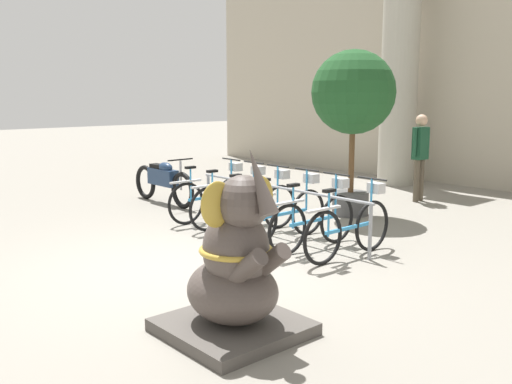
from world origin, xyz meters
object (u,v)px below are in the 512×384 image
at_px(bicycle_3, 286,212).
at_px(bicycle_4, 315,219).
at_px(potted_tree, 353,98).
at_px(bicycle_5, 350,227).
at_px(elephant_statue, 236,272).
at_px(person_pedestrian, 420,149).
at_px(bicycle_2, 257,207).
at_px(motorcycle, 163,180).
at_px(bicycle_1, 234,201).
at_px(bicycle_0, 212,196).

bearing_deg(bicycle_3, bicycle_4, -2.77).
bearing_deg(potted_tree, bicycle_5, -50.66).
distance_m(bicycle_5, elephant_statue, 2.86).
bearing_deg(bicycle_4, elephant_statue, -60.38).
xyz_separation_m(bicycle_3, potted_tree, (-0.53, 2.13, 1.66)).
bearing_deg(elephant_statue, person_pedestrian, 110.58).
xyz_separation_m(bicycle_2, person_pedestrian, (0.15, 4.21, 0.64)).
height_order(bicycle_3, bicycle_4, same).
height_order(elephant_statue, person_pedestrian, person_pedestrian).
bearing_deg(motorcycle, bicycle_4, -2.64).
bearing_deg(motorcycle, bicycle_1, -4.21).
xyz_separation_m(bicycle_4, potted_tree, (-1.14, 2.16, 1.66)).
distance_m(bicycle_3, potted_tree, 2.75).
xyz_separation_m(motorcycle, person_pedestrian, (3.19, 4.01, 0.59)).
xyz_separation_m(bicycle_4, bicycle_5, (0.61, 0.03, 0.00)).
relative_size(bicycle_0, bicycle_1, 1.00).
xyz_separation_m(bicycle_4, elephant_statue, (1.52, -2.68, 0.17)).
distance_m(bicycle_5, potted_tree, 3.21).
relative_size(bicycle_2, elephant_statue, 0.99).
distance_m(bicycle_3, elephant_statue, 3.45).
distance_m(bicycle_3, person_pedestrian, 4.25).
distance_m(bicycle_0, motorcycle, 1.83).
relative_size(bicycle_2, bicycle_5, 1.00).
bearing_deg(person_pedestrian, potted_tree, -92.13).
distance_m(bicycle_0, bicycle_3, 1.82).
height_order(bicycle_1, elephant_statue, elephant_statue).
bearing_deg(bicycle_0, motorcycle, 174.62).
relative_size(motorcycle, person_pedestrian, 1.18).
xyz_separation_m(motorcycle, potted_tree, (3.11, 1.97, 1.61)).
height_order(bicycle_1, potted_tree, potted_tree).
bearing_deg(bicycle_0, bicycle_3, 0.16).
relative_size(bicycle_4, motorcycle, 0.83).
bearing_deg(bicycle_2, bicycle_1, 178.16).
distance_m(bicycle_0, potted_tree, 2.99).
xyz_separation_m(bicycle_3, person_pedestrian, (-0.46, 4.18, 0.64)).
relative_size(bicycle_1, bicycle_2, 1.00).
bearing_deg(bicycle_5, bicycle_2, -178.95).
bearing_deg(elephant_statue, bicycle_2, 135.66).
height_order(bicycle_4, bicycle_5, same).
bearing_deg(bicycle_3, bicycle_1, -179.44).
height_order(bicycle_1, person_pedestrian, person_pedestrian).
distance_m(bicycle_4, potted_tree, 2.95).
relative_size(bicycle_2, person_pedestrian, 0.98).
xyz_separation_m(bicycle_0, bicycle_4, (2.43, -0.02, 0.00)).
xyz_separation_m(elephant_statue, person_pedestrian, (-2.58, 6.88, 0.46)).
height_order(bicycle_5, potted_tree, potted_tree).
relative_size(bicycle_2, potted_tree, 0.59).
relative_size(bicycle_4, bicycle_5, 1.00).
height_order(motorcycle, person_pedestrian, person_pedestrian).
bearing_deg(motorcycle, bicycle_3, -2.62).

